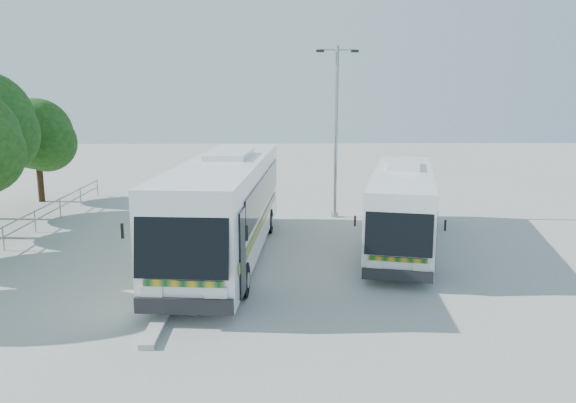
{
  "coord_description": "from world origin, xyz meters",
  "views": [
    {
      "loc": [
        0.95,
        -18.9,
        6.27
      ],
      "look_at": [
        1.38,
        2.84,
        2.0
      ],
      "focal_mm": 35.0,
      "sensor_mm": 36.0,
      "label": 1
    }
  ],
  "objects_px": {
    "tree_far_e": "(38,134)",
    "coach_main": "(226,205)",
    "coach_adjacent": "(402,205)",
    "lamppost": "(336,125)"
  },
  "relations": [
    {
      "from": "tree_far_e",
      "to": "coach_adjacent",
      "type": "height_order",
      "value": "tree_far_e"
    },
    {
      "from": "tree_far_e",
      "to": "coach_main",
      "type": "relative_size",
      "value": 0.43
    },
    {
      "from": "tree_far_e",
      "to": "coach_adjacent",
      "type": "distance_m",
      "value": 21.22
    },
    {
      "from": "coach_adjacent",
      "to": "lamppost",
      "type": "relative_size",
      "value": 1.36
    },
    {
      "from": "coach_main",
      "to": "lamppost",
      "type": "height_order",
      "value": "lamppost"
    },
    {
      "from": "coach_main",
      "to": "coach_adjacent",
      "type": "xyz_separation_m",
      "value": [
        7.08,
        1.51,
        -0.34
      ]
    },
    {
      "from": "lamppost",
      "to": "coach_main",
      "type": "bearing_deg",
      "value": -128.59
    },
    {
      "from": "tree_far_e",
      "to": "coach_main",
      "type": "distance_m",
      "value": 16.32
    },
    {
      "from": "tree_far_e",
      "to": "coach_main",
      "type": "bearing_deg",
      "value": -44.2
    },
    {
      "from": "coach_main",
      "to": "coach_adjacent",
      "type": "distance_m",
      "value": 7.25
    }
  ]
}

